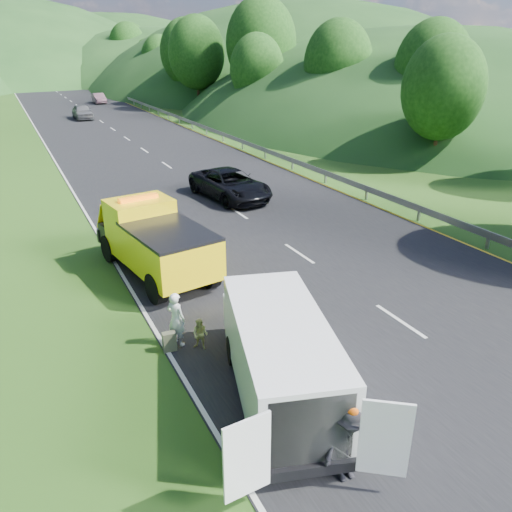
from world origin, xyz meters
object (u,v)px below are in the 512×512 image
woman (178,344)px  passing_suv (230,198)px  tow_truck (154,240)px  spare_tire (373,462)px  worker (346,478)px  white_van (279,353)px  suitcase (169,342)px  child (201,349)px

woman → passing_suv: (7.23, 12.68, 0.00)m
tow_truck → spare_tire: 11.08m
worker → passing_suv: size_ratio=0.29×
white_van → spare_tire: size_ratio=11.24×
white_van → passing_suv: white_van is taller
spare_tire → woman: bearing=110.2°
white_van → spare_tire: (0.73, -2.66, -1.24)m
suitcase → passing_suv: 14.94m
suitcase → woman: bearing=36.2°
passing_suv → suitcase: bearing=-127.8°
child → worker: worker is taller
suitcase → passing_suv: (7.53, 12.90, -0.29)m
tow_truck → child: 5.67m
woman → passing_suv: size_ratio=0.29×
white_van → woman: 3.79m
child → suitcase: suitcase is taller
woman → passing_suv: bearing=-61.5°
woman → worker: 6.19m
tow_truck → suitcase: size_ratio=11.04×
suitcase → tow_truck: bearing=77.6°
white_van → suitcase: 3.64m
child → passing_suv: (6.73, 13.19, 0.00)m
child → passing_suv: bearing=107.3°
woman → white_van: bearing=172.0°
worker → passing_suv: 19.57m
worker → suitcase: worker is taller
woman → tow_truck: bearing=-41.4°
tow_truck → suitcase: bearing=-111.2°
tow_truck → spare_tire: size_ratio=10.95×
child → suitcase: bearing=-155.5°
white_van → passing_suv: 17.01m
woman → worker: (1.45, -6.02, 0.00)m
passing_suv → woman: bearing=-127.2°
worker → spare_tire: worker is taller
white_van → woman: size_ratio=4.14×
child → tow_truck: bearing=130.8°
woman → suitcase: woman is taller
child → woman: bearing=178.6°
white_van → worker: bearing=-73.5°
white_van → worker: white_van is taller
white_van → passing_suv: (5.78, 15.95, -1.24)m
child → spare_tire: (1.68, -5.42, 0.00)m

